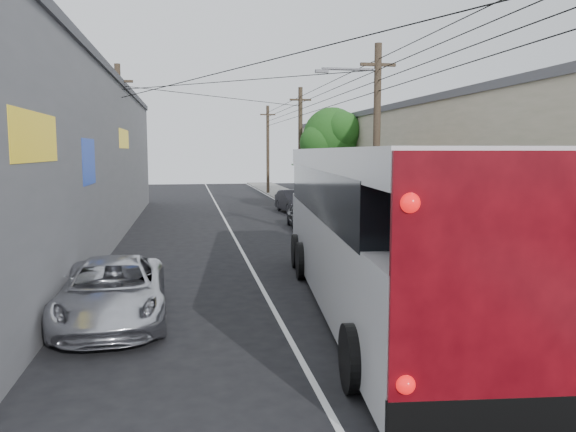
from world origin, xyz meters
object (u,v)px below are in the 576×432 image
object	(u,v)px
parked_car_far	(294,202)
jeepney	(113,291)
coach_bus	(373,226)
parked_suv	(325,217)
pedestrian_near	(376,215)
pedestrian_far	(468,240)
parked_car_mid	(304,215)

from	to	relation	value
parked_car_far	jeepney	bearing A→B (deg)	-115.80
coach_bus	parked_suv	distance (m)	12.74
jeepney	parked_car_far	bearing A→B (deg)	65.95
parked_car_far	pedestrian_near	xyz separation A→B (m)	(1.62, -11.12, 0.34)
coach_bus	parked_suv	size ratio (longest dim) A/B	2.55
coach_bus	jeepney	distance (m)	6.42
parked_car_far	pedestrian_far	xyz separation A→B (m)	(3.00, -16.95, 0.10)
pedestrian_near	pedestrian_far	bearing A→B (deg)	95.50
coach_bus	pedestrian_far	xyz separation A→B (m)	(5.12, 4.81, -1.23)
coach_bus	parked_car_mid	size ratio (longest dim) A/B	3.70
jeepney	parked_suv	xyz separation A→B (m)	(8.16, 12.58, 0.09)
parked_car_mid	coach_bus	bearing A→B (deg)	-91.45
parked_car_far	pedestrian_near	size ratio (longest dim) A/B	2.34
parked_car_mid	parked_car_far	size ratio (longest dim) A/B	0.86
coach_bus	jeepney	bearing A→B (deg)	-173.87
coach_bus	parked_car_far	size ratio (longest dim) A/B	3.19
coach_bus	parked_car_mid	distance (m)	14.89
jeepney	parked_car_mid	bearing A→B (deg)	59.85
coach_bus	parked_car_mid	xyz separation A→B (m)	(1.32, 14.76, -1.42)
jeepney	pedestrian_far	size ratio (longest dim) A/B	3.61
parked_car_far	pedestrian_far	distance (m)	17.21
pedestrian_far	pedestrian_near	bearing A→B (deg)	-72.06
jeepney	pedestrian_near	distance (m)	14.65
parked_car_mid	pedestrian_near	bearing A→B (deg)	-55.96
parked_car_far	pedestrian_near	bearing A→B (deg)	-86.47
parked_suv	parked_car_mid	size ratio (longest dim) A/B	1.45
pedestrian_far	parked_car_mid	bearing A→B (deg)	-64.53
pedestrian_near	pedestrian_far	world-z (taller)	pedestrian_near
parked_car_mid	parked_car_far	distance (m)	7.05
parked_car_mid	pedestrian_far	size ratio (longest dim) A/B	2.68
parked_suv	pedestrian_far	size ratio (longest dim) A/B	3.89
coach_bus	parked_car_far	distance (m)	21.90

